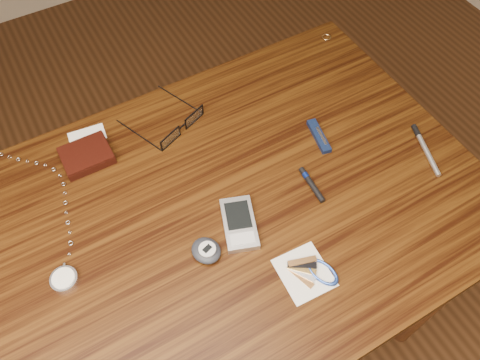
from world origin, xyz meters
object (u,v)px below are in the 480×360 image
(wallet_and_card, at_px, (87,155))
(pda_phone, at_px, (239,223))
(eyeglasses, at_px, (180,126))
(pocket_watch, at_px, (63,272))
(silver_pen, at_px, (424,146))
(pocket_knife, at_px, (319,136))
(desk, at_px, (228,230))
(notepad_keys, at_px, (313,272))
(pedometer, at_px, (206,250))

(wallet_and_card, xyz_separation_m, pda_phone, (0.19, -0.29, -0.00))
(eyeglasses, xyz_separation_m, pocket_watch, (-0.32, -0.19, -0.01))
(silver_pen, bearing_deg, pocket_knife, 143.50)
(desk, relative_size, notepad_keys, 9.57)
(pedometer, distance_m, notepad_keys, 0.19)
(wallet_and_card, distance_m, pda_phone, 0.35)
(wallet_and_card, bearing_deg, desk, -51.32)
(pda_phone, height_order, pedometer, pedometer)
(desk, bearing_deg, pocket_watch, 176.16)
(pocket_watch, bearing_deg, wallet_and_card, 61.05)
(wallet_and_card, height_order, eyeglasses, eyeglasses)
(eyeglasses, relative_size, notepad_keys, 1.69)
(pocket_watch, xyz_separation_m, pedometer, (0.24, -0.09, 0.00))
(notepad_keys, height_order, pocket_knife, pocket_knife)
(pda_phone, bearing_deg, pedometer, -166.35)
(pedometer, bearing_deg, wallet_and_card, 110.15)
(pedometer, height_order, pocket_knife, pedometer)
(desk, height_order, pda_phone, pda_phone)
(eyeglasses, relative_size, pedometer, 2.56)
(eyeglasses, xyz_separation_m, notepad_keys, (0.06, -0.41, -0.01))
(wallet_and_card, height_order, pedometer, pedometer)
(pocket_knife, xyz_separation_m, silver_pen, (0.17, -0.13, -0.00))
(desk, height_order, pocket_knife, pocket_knife)
(desk, bearing_deg, wallet_and_card, 128.68)
(wallet_and_card, distance_m, silver_pen, 0.70)
(notepad_keys, bearing_deg, silver_pen, 17.76)
(wallet_and_card, relative_size, pocket_watch, 0.35)
(pedometer, bearing_deg, pocket_knife, 19.73)
(wallet_and_card, xyz_separation_m, pedometer, (0.11, -0.31, -0.00))
(silver_pen, bearing_deg, pocket_watch, 172.27)
(pocket_watch, bearing_deg, pda_phone, -12.51)
(desk, xyz_separation_m, silver_pen, (0.42, -0.08, 0.11))
(pocket_knife, bearing_deg, eyeglasses, 146.18)
(pedometer, xyz_separation_m, notepad_keys, (0.14, -0.13, -0.01))
(pocket_watch, xyz_separation_m, silver_pen, (0.74, -0.10, -0.00))
(pocket_watch, relative_size, notepad_keys, 3.43)
(notepad_keys, distance_m, pocket_knife, 0.31)
(eyeglasses, height_order, pocket_knife, eyeglasses)
(wallet_and_card, bearing_deg, pedometer, -69.85)
(pda_phone, bearing_deg, pocket_watch, 167.49)
(desk, distance_m, wallet_and_card, 0.33)
(pocket_watch, bearing_deg, desk, -3.84)
(eyeglasses, bearing_deg, desk, -90.91)
(wallet_and_card, bearing_deg, notepad_keys, -59.33)
(pocket_knife, bearing_deg, desk, -168.60)
(pda_phone, xyz_separation_m, notepad_keys, (0.07, -0.15, -0.00))
(notepad_keys, bearing_deg, pocket_knife, 53.02)
(pocket_knife, bearing_deg, pedometer, -160.27)
(eyeglasses, relative_size, pocket_knife, 1.95)
(pedometer, height_order, silver_pen, pedometer)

